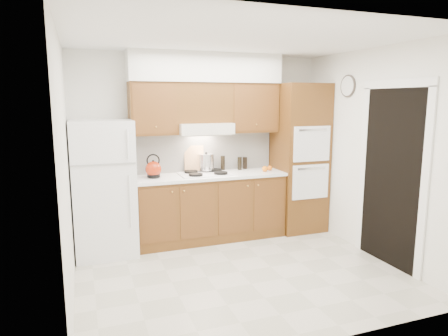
% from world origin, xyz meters
% --- Properties ---
extents(floor, '(3.60, 3.60, 0.00)m').
position_xyz_m(floor, '(0.00, 0.00, 0.00)').
color(floor, beige).
rests_on(floor, ground).
extents(ceiling, '(3.60, 3.60, 0.00)m').
position_xyz_m(ceiling, '(0.00, 0.00, 2.60)').
color(ceiling, white).
rests_on(ceiling, wall_back).
extents(wall_back, '(3.60, 0.02, 2.60)m').
position_xyz_m(wall_back, '(0.00, 1.50, 1.30)').
color(wall_back, white).
rests_on(wall_back, floor).
extents(wall_left, '(0.02, 3.00, 2.60)m').
position_xyz_m(wall_left, '(-1.80, 0.00, 1.30)').
color(wall_left, white).
rests_on(wall_left, floor).
extents(wall_right, '(0.02, 3.00, 2.60)m').
position_xyz_m(wall_right, '(1.80, 0.00, 1.30)').
color(wall_right, white).
rests_on(wall_right, floor).
extents(fridge, '(0.75, 0.72, 1.72)m').
position_xyz_m(fridge, '(-1.41, 1.14, 0.86)').
color(fridge, white).
rests_on(fridge, floor).
extents(base_cabinets, '(2.11, 0.60, 0.90)m').
position_xyz_m(base_cabinets, '(0.02, 1.20, 0.45)').
color(base_cabinets, brown).
rests_on(base_cabinets, floor).
extents(countertop, '(2.13, 0.62, 0.04)m').
position_xyz_m(countertop, '(0.03, 1.19, 0.92)').
color(countertop, white).
rests_on(countertop, base_cabinets).
extents(backsplash, '(2.11, 0.03, 0.56)m').
position_xyz_m(backsplash, '(0.02, 1.49, 1.22)').
color(backsplash, white).
rests_on(backsplash, countertop).
extents(oven_cabinet, '(0.70, 0.65, 2.20)m').
position_xyz_m(oven_cabinet, '(1.44, 1.18, 1.10)').
color(oven_cabinet, brown).
rests_on(oven_cabinet, floor).
extents(upper_cab_left, '(0.63, 0.33, 0.70)m').
position_xyz_m(upper_cab_left, '(-0.71, 1.33, 1.85)').
color(upper_cab_left, brown).
rests_on(upper_cab_left, wall_back).
extents(upper_cab_right, '(0.73, 0.33, 0.70)m').
position_xyz_m(upper_cab_right, '(0.72, 1.33, 1.85)').
color(upper_cab_right, brown).
rests_on(upper_cab_right, wall_back).
extents(range_hood, '(0.75, 0.45, 0.15)m').
position_xyz_m(range_hood, '(-0.02, 1.27, 1.57)').
color(range_hood, silver).
rests_on(range_hood, wall_back).
extents(upper_cab_over_hood, '(0.75, 0.33, 0.55)m').
position_xyz_m(upper_cab_over_hood, '(-0.02, 1.33, 1.92)').
color(upper_cab_over_hood, brown).
rests_on(upper_cab_over_hood, range_hood).
extents(soffit, '(2.13, 0.36, 0.40)m').
position_xyz_m(soffit, '(0.03, 1.32, 2.40)').
color(soffit, silver).
rests_on(soffit, wall_back).
extents(cooktop, '(0.74, 0.50, 0.01)m').
position_xyz_m(cooktop, '(-0.02, 1.21, 0.95)').
color(cooktop, white).
rests_on(cooktop, countertop).
extents(doorway, '(0.02, 0.90, 2.10)m').
position_xyz_m(doorway, '(1.79, -0.35, 1.05)').
color(doorway, black).
rests_on(doorway, floor).
extents(wall_clock, '(0.02, 0.30, 0.30)m').
position_xyz_m(wall_clock, '(1.79, 0.55, 2.15)').
color(wall_clock, '#3F3833').
rests_on(wall_clock, wall_right).
extents(kettle, '(0.28, 0.28, 0.21)m').
position_xyz_m(kettle, '(-0.76, 1.20, 1.06)').
color(kettle, '#95220A').
rests_on(kettle, countertop).
extents(cutting_board, '(0.29, 0.15, 0.36)m').
position_xyz_m(cutting_board, '(-0.13, 1.43, 1.14)').
color(cutting_board, tan).
rests_on(cutting_board, countertop).
extents(stock_pot, '(0.28, 0.28, 0.22)m').
position_xyz_m(stock_pot, '(0.03, 1.37, 1.08)').
color(stock_pot, silver).
rests_on(stock_pot, cooktop).
extents(condiment_a, '(0.08, 0.08, 0.22)m').
position_xyz_m(condiment_a, '(0.29, 1.39, 1.05)').
color(condiment_a, black).
rests_on(condiment_a, countertop).
extents(condiment_b, '(0.08, 0.08, 0.19)m').
position_xyz_m(condiment_b, '(0.55, 1.37, 1.04)').
color(condiment_b, black).
rests_on(condiment_b, countertop).
extents(condiment_c, '(0.07, 0.07, 0.18)m').
position_xyz_m(condiment_c, '(0.67, 1.44, 1.03)').
color(condiment_c, black).
rests_on(condiment_c, countertop).
extents(orange_near, '(0.09, 0.09, 0.08)m').
position_xyz_m(orange_near, '(0.84, 1.10, 0.98)').
color(orange_near, orange).
rests_on(orange_near, countertop).
extents(orange_far, '(0.08, 0.08, 0.07)m').
position_xyz_m(orange_far, '(0.95, 1.18, 0.98)').
color(orange_far, orange).
rests_on(orange_far, countertop).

